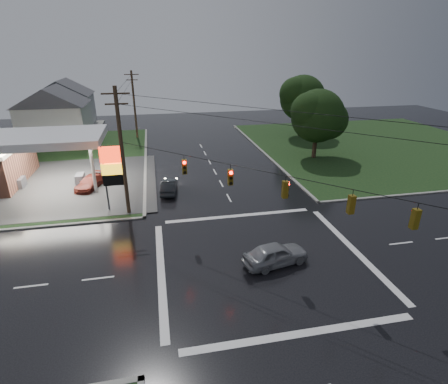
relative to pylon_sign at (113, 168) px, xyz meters
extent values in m
plane|color=black|center=(10.50, -10.50, -4.01)|extent=(120.00, 120.00, 0.00)
cube|color=black|center=(36.50, 15.50, -3.97)|extent=(36.00, 36.00, 0.08)
cube|color=#2D2D2D|center=(-9.50, 7.50, -3.92)|extent=(26.00, 18.00, 0.02)
cylinder|color=silver|center=(-2.50, 4.50, -1.51)|extent=(0.30, 0.30, 5.00)
cylinder|color=silver|center=(-12.50, 10.50, -1.51)|extent=(0.30, 0.30, 5.00)
cylinder|color=silver|center=(-2.50, 10.50, -1.51)|extent=(0.30, 0.30, 5.00)
cube|color=silver|center=(-7.50, 7.50, 1.19)|extent=(12.00, 8.00, 0.80)
cube|color=white|center=(-7.50, 7.50, 0.77)|extent=(11.40, 7.40, 0.04)
cube|color=#59595E|center=(-10.50, 7.50, -3.46)|extent=(0.80, 1.60, 1.10)
cube|color=#59595E|center=(-4.50, 7.50, -3.46)|extent=(0.80, 1.60, 1.10)
cylinder|color=#59595E|center=(-0.80, 0.00, -1.01)|extent=(0.16, 0.16, 6.00)
cylinder|color=#59595E|center=(0.80, 0.00, -1.01)|extent=(0.16, 0.16, 6.00)
cube|color=#FB2A0D|center=(0.00, 0.00, 1.19)|extent=(2.00, 0.35, 1.40)
cube|color=#F2AE19|center=(0.00, 0.00, -0.11)|extent=(2.00, 0.35, 1.00)
cube|color=black|center=(0.00, 0.00, -1.11)|extent=(2.00, 0.35, 1.00)
cylinder|color=#382619|center=(1.00, -1.00, 1.49)|extent=(0.32, 0.32, 11.00)
cube|color=#382619|center=(1.00, -1.00, 6.39)|extent=(2.20, 0.12, 0.12)
cube|color=#382619|center=(1.00, -1.00, 5.59)|extent=(1.80, 0.12, 0.12)
cylinder|color=#382619|center=(1.00, 27.50, 1.24)|extent=(0.32, 0.32, 10.50)
cube|color=#382619|center=(1.00, 27.50, 5.89)|extent=(2.20, 0.12, 0.12)
cube|color=#382619|center=(1.00, 27.50, 5.09)|extent=(1.80, 0.12, 0.12)
cube|color=#59470C|center=(5.75, -5.75, 1.59)|extent=(0.34, 0.34, 1.10)
cylinder|color=#FF0C07|center=(5.75, -5.95, 1.97)|extent=(0.22, 0.08, 0.22)
cube|color=#59470C|center=(8.60, -8.60, 1.59)|extent=(0.34, 0.34, 1.10)
cylinder|color=#FF0C07|center=(8.60, -8.80, 1.97)|extent=(0.22, 0.08, 0.22)
cube|color=#59470C|center=(11.45, -11.45, 1.59)|extent=(0.34, 0.34, 1.10)
cylinder|color=#FF0C07|center=(11.65, -11.45, 1.97)|extent=(0.08, 0.22, 0.22)
cube|color=#59470C|center=(14.30, -14.30, 1.59)|extent=(0.34, 0.34, 1.10)
cylinder|color=#FF0C07|center=(14.30, -14.10, 1.97)|extent=(0.22, 0.08, 0.22)
cube|color=#59470C|center=(16.58, -16.58, 1.59)|extent=(0.34, 0.34, 1.10)
cylinder|color=#FF0C07|center=(16.58, -16.38, 1.97)|extent=(0.22, 0.08, 0.22)
cube|color=silver|center=(-10.50, 25.50, -1.01)|extent=(9.00, 8.00, 6.00)
cube|color=gray|center=(-5.20, 25.50, -3.61)|extent=(1.60, 4.80, 0.80)
cube|color=silver|center=(-11.50, 37.50, -1.01)|extent=(9.00, 8.00, 6.00)
cube|color=gray|center=(-6.20, 37.50, -3.61)|extent=(1.60, 4.80, 0.80)
cylinder|color=black|center=(24.50, 11.50, -1.49)|extent=(0.56, 0.56, 5.04)
sphere|color=black|center=(24.50, 11.50, 1.57)|extent=(6.80, 6.80, 6.80)
sphere|color=black|center=(26.20, 11.80, 0.94)|extent=(5.10, 5.10, 5.10)
sphere|color=black|center=(23.14, 11.10, 2.29)|extent=(4.76, 4.76, 4.76)
cylinder|color=black|center=(27.50, 23.50, -1.21)|extent=(0.56, 0.56, 5.60)
sphere|color=black|center=(27.50, 23.50, 2.19)|extent=(7.20, 7.20, 7.20)
sphere|color=black|center=(29.30, 23.80, 1.49)|extent=(5.40, 5.40, 5.40)
sphere|color=black|center=(26.06, 23.10, 2.99)|extent=(5.04, 5.04, 5.04)
imported|color=black|center=(4.81, 3.14, -3.33)|extent=(2.01, 4.31, 1.37)
imported|color=gray|center=(11.22, -11.18, -3.24)|extent=(4.81, 2.73, 1.54)
imported|color=maroon|center=(-3.24, 5.96, -3.36)|extent=(3.22, 4.80, 1.29)
camera|label=1|loc=(3.77, -30.34, 9.76)|focal=28.00mm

